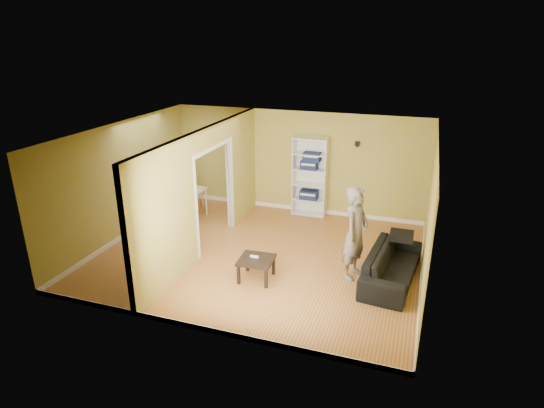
# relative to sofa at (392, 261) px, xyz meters

# --- Properties ---
(room_shell) EXTENTS (6.50, 6.50, 6.50)m
(room_shell) POSITION_rel_sofa_xyz_m (-2.70, 0.16, 0.90)
(room_shell) COLOR #B57449
(room_shell) RESTS_ON ground
(partition) EXTENTS (0.22, 5.50, 2.60)m
(partition) POSITION_rel_sofa_xyz_m (-3.90, 0.16, 0.90)
(partition) COLOR tan
(partition) RESTS_ON ground
(wall_speaker) EXTENTS (0.10, 0.10, 0.10)m
(wall_speaker) POSITION_rel_sofa_xyz_m (-1.20, 2.85, 1.50)
(wall_speaker) COLOR black
(wall_speaker) RESTS_ON room_shell
(sofa) EXTENTS (2.17, 1.11, 0.80)m
(sofa) POSITION_rel_sofa_xyz_m (0.00, 0.00, 0.00)
(sofa) COLOR black
(sofa) RESTS_ON ground
(person) EXTENTS (0.90, 0.79, 2.12)m
(person) POSITION_rel_sofa_xyz_m (-0.71, -0.09, 0.66)
(person) COLOR slate
(person) RESTS_ON ground
(bookshelf) EXTENTS (0.85, 0.37, 2.01)m
(bookshelf) POSITION_rel_sofa_xyz_m (-2.30, 2.76, 0.61)
(bookshelf) COLOR white
(bookshelf) RESTS_ON ground
(paper_box_navy_a) EXTENTS (0.44, 0.29, 0.23)m
(paper_box_navy_a) POSITION_rel_sofa_xyz_m (-2.31, 2.71, 0.14)
(paper_box_navy_a) COLOR navy
(paper_box_navy_a) RESTS_ON bookshelf
(paper_box_navy_b) EXTENTS (0.41, 0.27, 0.21)m
(paper_box_navy_b) POSITION_rel_sofa_xyz_m (-2.33, 2.71, 0.92)
(paper_box_navy_b) COLOR navy
(paper_box_navy_b) RESTS_ON bookshelf
(paper_box_navy_c) EXTENTS (0.42, 0.27, 0.22)m
(paper_box_navy_c) POSITION_rel_sofa_xyz_m (-2.26, 2.71, 1.14)
(paper_box_navy_c) COLOR navy
(paper_box_navy_c) RESTS_ON bookshelf
(coffee_table) EXTENTS (0.64, 0.64, 0.42)m
(coffee_table) POSITION_rel_sofa_xyz_m (-2.42, -0.80, -0.04)
(coffee_table) COLOR black
(coffee_table) RESTS_ON ground
(game_controller) EXTENTS (0.16, 0.04, 0.03)m
(game_controller) POSITION_rel_sofa_xyz_m (-2.47, -0.75, 0.04)
(game_controller) COLOR white
(game_controller) RESTS_ON coffee_table
(dining_table) EXTENTS (1.17, 0.78, 0.73)m
(dining_table) POSITION_rel_sofa_xyz_m (-5.37, 1.58, 0.26)
(dining_table) COLOR beige
(dining_table) RESTS_ON ground
(chair_left) EXTENTS (0.62, 0.62, 1.02)m
(chair_left) POSITION_rel_sofa_xyz_m (-6.06, 1.57, 0.11)
(chair_left) COLOR tan
(chair_left) RESTS_ON ground
(chair_near) EXTENTS (0.50, 0.50, 0.94)m
(chair_near) POSITION_rel_sofa_xyz_m (-5.27, 1.02, 0.07)
(chair_near) COLOR tan
(chair_near) RESTS_ON ground
(chair_far) EXTENTS (0.45, 0.45, 0.98)m
(chair_far) POSITION_rel_sofa_xyz_m (-5.29, 2.18, 0.09)
(chair_far) COLOR tan
(chair_far) RESTS_ON ground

